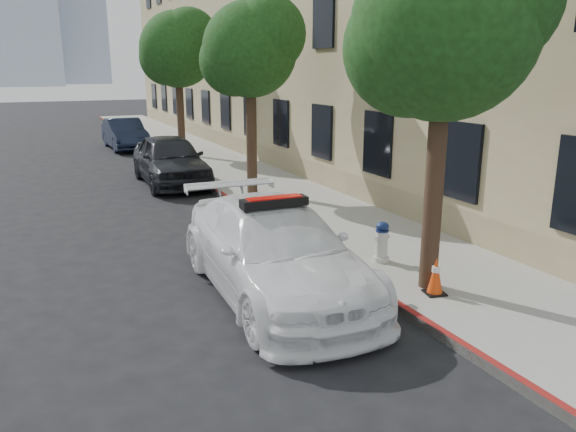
# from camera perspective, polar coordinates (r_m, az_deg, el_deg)

# --- Properties ---
(ground) EXTENTS (120.00, 120.00, 0.00)m
(ground) POSITION_cam_1_polar(r_m,az_deg,el_deg) (10.07, -6.62, -6.59)
(ground) COLOR black
(ground) RESTS_ON ground
(sidewalk) EXTENTS (3.20, 50.00, 0.15)m
(sidewalk) POSITION_cam_1_polar(r_m,az_deg,el_deg) (20.32, -5.90, 4.61)
(sidewalk) COLOR gray
(sidewalk) RESTS_ON ground
(curb_strip) EXTENTS (0.12, 50.00, 0.15)m
(curb_strip) POSITION_cam_1_polar(r_m,az_deg,el_deg) (19.89, -10.10, 4.23)
(curb_strip) COLOR maroon
(curb_strip) RESTS_ON ground
(building) EXTENTS (8.00, 36.00, 10.00)m
(building) POSITION_cam_1_polar(r_m,az_deg,el_deg) (26.83, 2.03, 17.70)
(building) COLOR tan
(building) RESTS_ON ground
(tree_near) EXTENTS (2.92, 2.82, 5.62)m
(tree_near) POSITION_cam_1_polar(r_m,az_deg,el_deg) (9.04, 15.88, 18.18)
(tree_near) COLOR black
(tree_near) RESTS_ON sidewalk
(tree_mid) EXTENTS (2.77, 2.64, 5.43)m
(tree_mid) POSITION_cam_1_polar(r_m,az_deg,el_deg) (16.01, -3.76, 16.60)
(tree_mid) COLOR black
(tree_mid) RESTS_ON sidewalk
(tree_far) EXTENTS (3.10, 3.00, 5.81)m
(tree_far) POSITION_cam_1_polar(r_m,az_deg,el_deg) (23.65, -11.08, 16.34)
(tree_far) COLOR black
(tree_far) RESTS_ON sidewalk
(police_car) EXTENTS (2.30, 5.28, 1.66)m
(police_car) POSITION_cam_1_polar(r_m,az_deg,el_deg) (9.22, -1.38, -3.52)
(police_car) COLOR white
(police_car) RESTS_ON ground
(parked_car_mid) EXTENTS (1.96, 4.72, 1.60)m
(parked_car_mid) POSITION_cam_1_polar(r_m,az_deg,el_deg) (18.48, -11.88, 5.62)
(parked_car_mid) COLOR black
(parked_car_mid) RESTS_ON ground
(parked_car_far) EXTENTS (1.60, 4.27, 1.39)m
(parked_car_far) POSITION_cam_1_polar(r_m,az_deg,el_deg) (27.22, -16.25, 8.01)
(parked_car_far) COLOR black
(parked_car_far) RESTS_ON ground
(fire_hydrant) EXTENTS (0.33, 0.29, 0.77)m
(fire_hydrant) POSITION_cam_1_polar(r_m,az_deg,el_deg) (10.57, 9.51, -2.64)
(fire_hydrant) COLOR silver
(fire_hydrant) RESTS_ON sidewalk
(traffic_cone) EXTENTS (0.38, 0.38, 0.61)m
(traffic_cone) POSITION_cam_1_polar(r_m,az_deg,el_deg) (9.28, 14.77, -5.91)
(traffic_cone) COLOR black
(traffic_cone) RESTS_ON sidewalk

